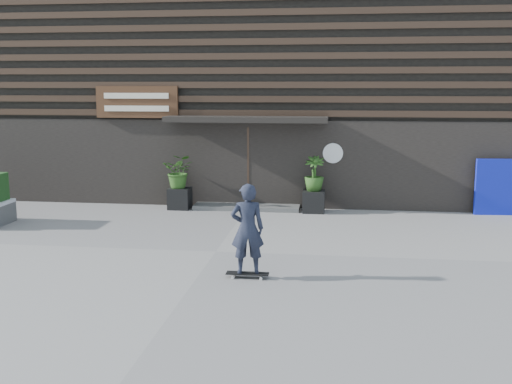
# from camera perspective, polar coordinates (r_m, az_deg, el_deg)

# --- Properties ---
(ground) EXTENTS (80.00, 80.00, 0.00)m
(ground) POSITION_cam_1_polar(r_m,az_deg,el_deg) (13.07, -3.75, -5.54)
(ground) COLOR gray
(ground) RESTS_ON ground
(entrance_step) EXTENTS (3.00, 0.80, 0.12)m
(entrance_step) POSITION_cam_1_polar(r_m,az_deg,el_deg) (17.47, -0.86, -1.39)
(entrance_step) COLOR #4C4C4A
(entrance_step) RESTS_ON ground
(planter_pot_left) EXTENTS (0.60, 0.60, 0.60)m
(planter_pot_left) POSITION_cam_1_polar(r_m,az_deg,el_deg) (17.60, -7.09, -0.58)
(planter_pot_left) COLOR black
(planter_pot_left) RESTS_ON ground
(bamboo_left) EXTENTS (0.86, 0.75, 0.96)m
(bamboo_left) POSITION_cam_1_polar(r_m,az_deg,el_deg) (17.48, -7.14, 1.93)
(bamboo_left) COLOR #2D591E
(bamboo_left) RESTS_ON planter_pot_left
(planter_pot_right) EXTENTS (0.60, 0.60, 0.60)m
(planter_pot_right) POSITION_cam_1_polar(r_m,az_deg,el_deg) (17.06, 5.37, -0.88)
(planter_pot_right) COLOR black
(planter_pot_right) RESTS_ON ground
(bamboo_right) EXTENTS (0.54, 0.54, 0.96)m
(bamboo_right) POSITION_cam_1_polar(r_m,az_deg,el_deg) (16.93, 5.42, 1.71)
(bamboo_right) COLOR #2D591E
(bamboo_right) RESTS_ON planter_pot_right
(blue_tarp) EXTENTS (1.63, 0.25, 1.53)m
(blue_tarp) POSITION_cam_1_polar(r_m,az_deg,el_deg) (17.87, 22.17, 0.42)
(blue_tarp) COLOR #0E17B6
(blue_tarp) RESTS_ON ground
(building) EXTENTS (18.00, 11.00, 8.00)m
(building) POSITION_cam_1_polar(r_m,az_deg,el_deg) (22.46, 1.11, 11.18)
(building) COLOR black
(building) RESTS_ON ground
(skateboarder) EXTENTS (0.78, 0.50, 1.75)m
(skateboarder) POSITION_cam_1_polar(r_m,az_deg,el_deg) (11.06, -0.81, -3.47)
(skateboarder) COLOR black
(skateboarder) RESTS_ON ground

